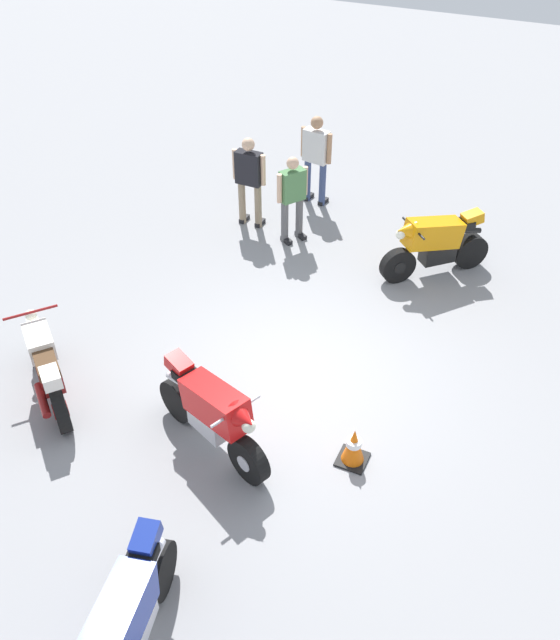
{
  "coord_description": "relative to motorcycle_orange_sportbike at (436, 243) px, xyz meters",
  "views": [
    {
      "loc": [
        6.21,
        2.58,
        6.4
      ],
      "look_at": [
        -0.2,
        -0.37,
        0.75
      ],
      "focal_mm": 37.27,
      "sensor_mm": 36.0,
      "label": 1
    }
  ],
  "objects": [
    {
      "name": "traffic_cone",
      "position": [
        4.34,
        0.16,
        -0.33
      ],
      "size": [
        0.36,
        0.36,
        0.53
      ],
      "color": "black",
      "rests_on": "ground"
    },
    {
      "name": "ground_plane",
      "position": [
        3.28,
        -1.03,
        -0.59
      ],
      "size": [
        40.0,
        40.0,
        0.0
      ],
      "primitive_type": "plane",
      "color": "gray"
    },
    {
      "name": "person_in_green_shirt",
      "position": [
        -0.03,
        -2.59,
        0.29
      ],
      "size": [
        0.57,
        0.48,
        1.58
      ],
      "rotation": [
        0.0,
        0.0,
        1.0
      ],
      "color": "#59595B",
      "rests_on": "ground"
    },
    {
      "name": "person_in_white_shirt",
      "position": [
        -1.47,
        -2.74,
        0.41
      ],
      "size": [
        0.38,
        0.67,
        1.75
      ],
      "rotation": [
        0.0,
        0.0,
        2.97
      ],
      "color": "#384772",
      "rests_on": "ground"
    },
    {
      "name": "motorcycle_blue_sportbike",
      "position": [
        7.38,
        -0.92,
        0.0
      ],
      "size": [
        1.94,
        0.79,
        1.14
      ],
      "rotation": [
        0.0,
        0.0,
        0.24
      ],
      "color": "black",
      "rests_on": "ground"
    },
    {
      "name": "person_in_black_shirt",
      "position": [
        -0.17,
        -3.5,
        0.38
      ],
      "size": [
        0.31,
        0.66,
        1.7
      ],
      "rotation": [
        0.0,
        0.0,
        3.12
      ],
      "color": "gray",
      "rests_on": "ground"
    },
    {
      "name": "motorcycle_red_sportbike",
      "position": [
        4.83,
        -1.48,
        0.0
      ],
      "size": [
        1.0,
        1.87,
        1.14
      ],
      "rotation": [
        0.0,
        0.0,
        1.17
      ],
      "color": "black",
      "rests_on": "ground"
    },
    {
      "name": "motorcycle_orange_sportbike",
      "position": [
        0.0,
        0.0,
        0.0
      ],
      "size": [
        1.5,
        1.53,
        1.14
      ],
      "rotation": [
        0.0,
        0.0,
        5.48
      ],
      "color": "black",
      "rests_on": "ground"
    },
    {
      "name": "motorcycle_cream_vintage",
      "position": [
        4.96,
        -3.9,
        -0.11
      ],
      "size": [
        1.36,
        1.61,
        1.07
      ],
      "rotation": [
        0.0,
        0.0,
        4.03
      ],
      "color": "black",
      "rests_on": "ground"
    }
  ]
}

